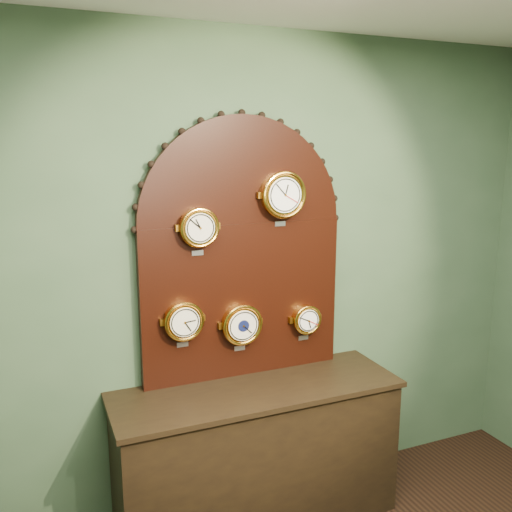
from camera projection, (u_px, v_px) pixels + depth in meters
name	position (u px, v px, depth m)	size (l,w,h in m)	color
wall_back	(240.00, 278.00, 3.21)	(4.00, 4.00, 0.00)	#3C563B
shop_counter	(257.00, 456.00, 3.17)	(1.60, 0.50, 0.80)	black
display_board	(242.00, 241.00, 3.12)	(1.26, 0.06, 1.53)	black
roman_clock	(199.00, 227.00, 2.94)	(0.22, 0.08, 0.27)	gold
arabic_clock	(283.00, 195.00, 3.09)	(0.27, 0.08, 0.32)	gold
hygrometer	(183.00, 321.00, 3.00)	(0.22, 0.08, 0.27)	gold
barometer	(242.00, 324.00, 3.14)	(0.24, 0.08, 0.29)	gold
tide_clock	(306.00, 319.00, 3.31)	(0.18, 0.08, 0.23)	gold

